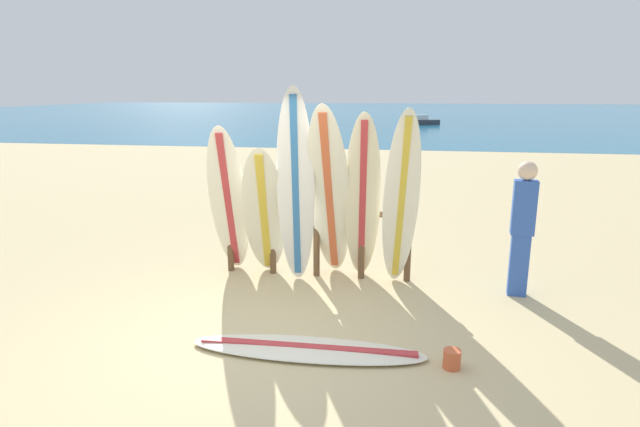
% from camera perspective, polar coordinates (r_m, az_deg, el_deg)
% --- Properties ---
extents(ground_plane, '(120.00, 120.00, 0.00)m').
position_cam_1_polar(ground_plane, '(5.60, -8.68, -13.83)').
color(ground_plane, '#CCB784').
extents(ocean_water, '(120.00, 80.00, 0.01)m').
position_cam_1_polar(ocean_water, '(62.79, 8.09, 11.10)').
color(ocean_water, '#196B93').
rests_on(ocean_water, ground).
extents(surfboard_rack, '(2.63, 0.09, 1.08)m').
position_cam_1_polar(surfboard_rack, '(7.14, -0.39, -2.02)').
color(surfboard_rack, brown).
rests_on(surfboard_rack, ground).
extents(surfboard_leaning_far_left, '(0.66, 1.08, 2.16)m').
position_cam_1_polar(surfboard_leaning_far_left, '(7.04, -10.10, 1.18)').
color(surfboard_leaning_far_left, white).
rests_on(surfboard_leaning_far_left, ground).
extents(surfboard_leaning_left, '(0.72, 1.04, 1.90)m').
position_cam_1_polar(surfboard_leaning_left, '(6.92, -6.23, -0.02)').
color(surfboard_leaning_left, silver).
rests_on(surfboard_leaning_left, ground).
extents(surfboard_leaning_center_left, '(0.57, 0.71, 2.63)m').
position_cam_1_polar(surfboard_leaning_center_left, '(6.60, -2.71, 2.63)').
color(surfboard_leaning_center_left, white).
rests_on(surfboard_leaning_center_left, ground).
extents(surfboard_leaning_center, '(0.57, 1.19, 2.43)m').
position_cam_1_polar(surfboard_leaning_center, '(6.70, 1.06, 1.96)').
color(surfboard_leaning_center, silver).
rests_on(surfboard_leaning_center, ground).
extents(surfboard_leaning_center_right, '(0.55, 0.97, 2.33)m').
position_cam_1_polar(surfboard_leaning_center_right, '(6.69, 4.75, 1.46)').
color(surfboard_leaning_center_right, beige).
rests_on(surfboard_leaning_center_right, ground).
extents(surfboard_leaning_right, '(0.58, 0.76, 2.38)m').
position_cam_1_polar(surfboard_leaning_right, '(6.62, 8.99, 1.40)').
color(surfboard_leaning_right, white).
rests_on(surfboard_leaning_right, ground).
extents(surfboard_lying_on_sand, '(2.39, 0.58, 0.08)m').
position_cam_1_polar(surfboard_lying_on_sand, '(5.32, -1.41, -14.82)').
color(surfboard_lying_on_sand, silver).
rests_on(surfboard_lying_on_sand, ground).
extents(beachgoer_standing, '(0.29, 0.23, 1.72)m').
position_cam_1_polar(beachgoer_standing, '(6.86, 21.58, -1.01)').
color(beachgoer_standing, '#3359B2').
rests_on(beachgoer_standing, ground).
extents(small_boat_offshore, '(2.93, 1.76, 0.71)m').
position_cam_1_polar(small_boat_offshore, '(40.33, 11.11, 10.04)').
color(small_boat_offshore, '#333842').
rests_on(small_boat_offshore, ocean_water).
extents(sand_bucket, '(0.17, 0.17, 0.18)m').
position_cam_1_polar(sand_bucket, '(5.18, 14.44, -15.38)').
color(sand_bucket, '#CC5933').
rests_on(sand_bucket, ground).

